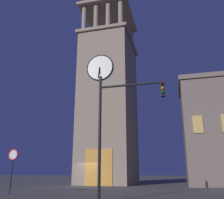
{
  "coord_description": "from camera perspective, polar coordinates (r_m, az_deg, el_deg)",
  "views": [
    {
      "loc": [
        -10.17,
        26.25,
        1.41
      ],
      "look_at": [
        -1.75,
        -5.46,
        11.1
      ],
      "focal_mm": 39.75,
      "sensor_mm": 36.0,
      "label": 1
    }
  ],
  "objects": [
    {
      "name": "traffic_signal_near",
      "position": [
        13.2,
        1.57,
        -3.85
      ],
      "size": [
        3.61,
        0.41,
        6.66
      ],
      "color": "black",
      "rests_on": "ground_plane"
    },
    {
      "name": "ground_plane",
      "position": [
        28.18,
        -6.66,
        -19.21
      ],
      "size": [
        200.0,
        200.0,
        0.0
      ],
      "primitive_type": "plane",
      "color": "#56544F"
    },
    {
      "name": "clocktower",
      "position": [
        34.11,
        -0.67,
        -1.05
      ],
      "size": [
        7.03,
        9.24,
        27.2
      ],
      "color": "gray",
      "rests_on": "ground_plane"
    },
    {
      "name": "no_horn_sign",
      "position": [
        18.97,
        -21.84,
        -12.45
      ],
      "size": [
        0.78,
        0.14,
        3.0
      ],
      "color": "black",
      "rests_on": "ground_plane"
    }
  ]
}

